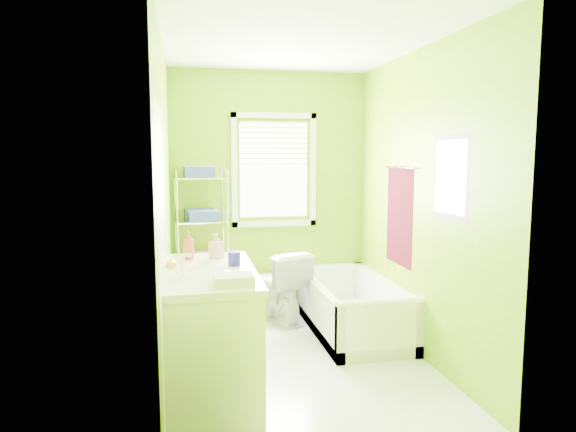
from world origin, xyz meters
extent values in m
plane|color=silver|center=(0.00, 0.00, 0.00)|extent=(2.90, 2.90, 0.00)
cube|color=#6A9607|center=(0.00, 1.45, 1.30)|extent=(2.10, 0.04, 2.60)
cube|color=#6A9607|center=(0.00, -1.45, 1.30)|extent=(2.10, 0.04, 2.60)
cube|color=#6A9607|center=(-1.05, 0.00, 1.30)|extent=(0.04, 2.90, 2.60)
cube|color=#6A9607|center=(1.05, 0.00, 1.30)|extent=(0.04, 2.90, 2.60)
cube|color=white|center=(0.00, 0.00, 2.60)|extent=(2.10, 2.90, 0.04)
cube|color=white|center=(0.05, 1.44, 1.55)|extent=(0.74, 0.01, 1.01)
cube|color=white|center=(0.05, 1.42, 0.97)|extent=(0.92, 0.05, 0.06)
cube|color=white|center=(0.05, 1.42, 2.13)|extent=(0.92, 0.05, 0.06)
cube|color=white|center=(-0.38, 1.42, 1.55)|extent=(0.06, 0.05, 1.22)
cube|color=white|center=(0.48, 1.42, 1.55)|extent=(0.06, 0.05, 1.22)
cube|color=white|center=(0.05, 1.42, 1.84)|extent=(0.72, 0.02, 0.50)
cube|color=white|center=(-1.04, -1.00, 1.00)|extent=(0.02, 0.80, 2.00)
sphere|color=gold|center=(-1.00, -0.67, 1.00)|extent=(0.07, 0.07, 0.07)
cube|color=#480815|center=(1.04, 0.35, 1.15)|extent=(0.02, 0.58, 0.90)
cylinder|color=silver|center=(1.02, 0.35, 1.60)|extent=(0.02, 0.62, 0.02)
cube|color=#CC5972|center=(1.04, -0.55, 1.55)|extent=(0.02, 0.54, 0.64)
cube|color=white|center=(1.03, -0.55, 1.55)|extent=(0.01, 0.44, 0.54)
cube|color=white|center=(0.67, 0.63, 0.05)|extent=(0.77, 1.64, 0.11)
cube|color=white|center=(0.32, 0.63, 0.25)|extent=(0.08, 1.64, 0.49)
cube|color=white|center=(1.01, 0.63, 0.25)|extent=(0.08, 1.64, 0.49)
cube|color=white|center=(0.67, -0.15, 0.25)|extent=(0.77, 0.08, 0.49)
cube|color=white|center=(0.67, 1.41, 0.25)|extent=(0.77, 0.08, 0.49)
cylinder|color=white|center=(0.67, -0.15, 0.49)|extent=(0.77, 0.08, 0.08)
cylinder|color=#1627CF|center=(0.67, 0.12, 0.14)|extent=(0.30, 0.30, 0.05)
cylinder|color=#CBDE17|center=(0.67, 0.12, 0.18)|extent=(0.28, 0.28, 0.04)
cube|color=#1627CF|center=(0.63, 0.23, 0.23)|extent=(0.21, 0.10, 0.20)
imported|color=white|center=(0.03, 1.04, 0.38)|extent=(0.63, 0.83, 0.75)
cube|color=white|center=(-0.75, -0.53, 0.44)|extent=(0.60, 1.21, 0.88)
cube|color=silver|center=(-0.75, -0.53, 0.90)|extent=(0.63, 1.24, 0.05)
ellipsoid|color=white|center=(-0.73, -0.70, 0.90)|extent=(0.42, 0.54, 0.15)
cylinder|color=silver|center=(-0.92, -0.70, 1.00)|extent=(0.03, 0.03, 0.16)
cylinder|color=silver|center=(-0.92, -0.70, 1.07)|extent=(0.12, 0.02, 0.02)
imported|color=#DC4066|center=(-0.88, -0.15, 1.04)|extent=(0.09, 0.09, 0.22)
imported|color=#DF90C2|center=(-0.67, -0.14, 1.02)|extent=(0.12, 0.12, 0.19)
cylinder|color=#1F1AAA|center=(-0.56, -0.44, 0.98)|extent=(0.09, 0.09, 0.10)
cube|color=silver|center=(-0.62, -0.98, 0.96)|extent=(0.25, 0.19, 0.06)
cylinder|color=silver|center=(-0.98, 1.09, 0.79)|extent=(0.02, 0.02, 1.58)
cylinder|color=silver|center=(-1.01, 1.40, 0.79)|extent=(0.02, 0.02, 1.58)
cylinder|color=silver|center=(-0.48, 1.14, 0.79)|extent=(0.02, 0.02, 1.58)
cylinder|color=silver|center=(-0.51, 1.44, 0.79)|extent=(0.02, 0.02, 1.58)
cube|color=silver|center=(-0.74, 1.27, 0.15)|extent=(0.55, 0.37, 0.02)
cube|color=silver|center=(-0.74, 1.27, 0.59)|extent=(0.55, 0.37, 0.02)
cube|color=silver|center=(-0.74, 1.27, 1.03)|extent=(0.55, 0.37, 0.02)
cube|color=silver|center=(-0.74, 1.27, 1.48)|extent=(0.55, 0.37, 0.02)
cube|color=#3040AD|center=(-0.76, 1.17, 1.54)|extent=(0.31, 0.22, 0.11)
cube|color=silver|center=(-0.74, 1.39, 1.54)|extent=(0.31, 0.22, 0.11)
cube|color=#3040AD|center=(-0.72, 1.17, 1.10)|extent=(0.31, 0.22, 0.11)
cube|color=#3040AD|center=(-0.76, 1.38, 1.10)|extent=(0.31, 0.22, 0.11)
cube|color=#CA8A91|center=(-0.73, 1.19, 0.65)|extent=(0.31, 0.22, 0.11)
cube|color=#CA8A91|center=(-0.74, 1.40, 0.65)|extent=(0.31, 0.22, 0.11)
cube|color=#CA8A91|center=(-0.48, 1.29, 0.33)|extent=(0.05, 0.28, 0.49)
camera|label=1|loc=(-0.90, -4.04, 1.72)|focal=32.00mm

